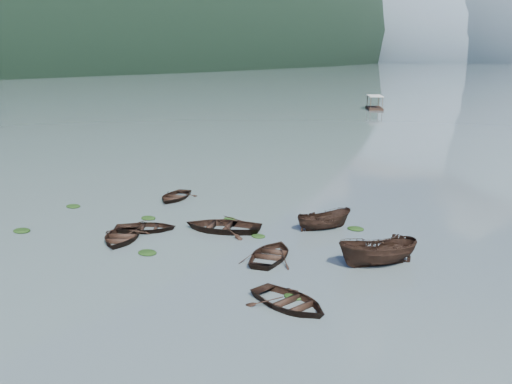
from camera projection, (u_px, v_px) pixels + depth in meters
The scene contains 19 objects.
ground_plane at pixel (123, 275), 29.28m from camera, with size 2400.00×2400.00×0.00m, color #4C5C60.
haze_mtn_a at pixel (442, 61), 892.26m from camera, with size 520.00×520.00×280.00m, color #475666.
rowboat_0 at pixel (122, 240), 34.81m from camera, with size 3.07×4.29×0.89m, color black.
rowboat_1 at pixel (146, 231), 36.62m from camera, with size 2.78×3.89×0.81m, color black.
rowboat_3 at pixel (271, 258), 31.70m from camera, with size 2.97×4.16×0.86m, color black.
rowboat_4 at pixel (289, 306), 25.66m from camera, with size 2.93×4.11×0.85m, color black.
rowboat_5 at pixel (377, 266), 30.55m from camera, with size 1.72×4.58×1.77m, color black.
rowboat_6 at pixel (175, 199), 44.60m from camera, with size 2.84×3.97×0.82m, color black.
rowboat_7 at pixel (223, 230), 36.68m from camera, with size 3.53×4.94×1.02m, color black.
rowboat_8 at pixel (324, 229), 36.96m from camera, with size 1.43×3.80×1.47m, color black.
weed_clump_0 at pixel (22, 232), 36.41m from camera, with size 1.18×0.97×0.26m, color black.
weed_clump_1 at pixel (148, 219), 39.24m from camera, with size 1.10×0.88×0.24m, color black.
weed_clump_2 at pixel (147, 254), 32.41m from camera, with size 1.16×0.93×0.25m, color black.
weed_clump_3 at pixel (258, 237), 35.39m from camera, with size 0.92×0.77×0.20m, color black.
weed_clump_4 at pixel (294, 297), 26.61m from camera, with size 0.99×0.78×0.20m, color black.
weed_clump_5 at pixel (73, 207), 42.28m from camera, with size 1.16×0.94×0.25m, color black.
weed_clump_6 at pixel (230, 219), 39.14m from camera, with size 0.87×0.73×0.18m, color black.
weed_clump_7 at pixel (356, 230), 36.84m from camera, with size 1.11×0.89×0.24m, color black.
pontoon_left at pixel (374, 109), 116.84m from camera, with size 2.87×6.89×2.64m, color black, non-canonical shape.
Camera 1 is at (21.22, -18.69, 11.07)m, focal length 40.00 mm.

